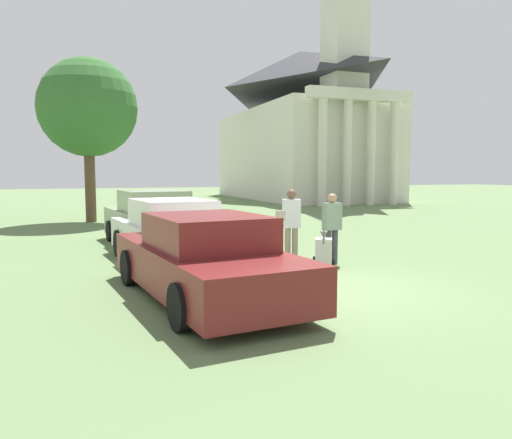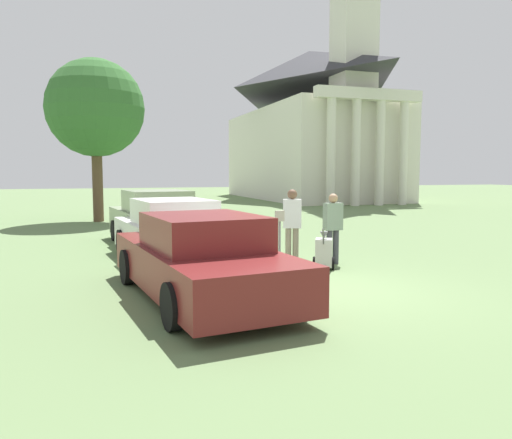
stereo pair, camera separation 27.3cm
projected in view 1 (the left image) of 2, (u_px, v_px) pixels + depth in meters
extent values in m
plane|color=#607A4C|center=(325.00, 290.00, 9.08)|extent=(120.00, 120.00, 0.00)
cube|color=maroon|center=(204.00, 267.00, 8.49)|extent=(2.54, 5.21, 0.70)
cube|color=maroon|center=(208.00, 232.00, 8.25)|extent=(1.94, 2.30, 0.55)
cylinder|color=black|center=(128.00, 268.00, 9.46)|extent=(0.27, 0.69, 0.67)
cylinder|color=black|center=(219.00, 260.00, 10.31)|extent=(0.27, 0.69, 0.67)
cylinder|color=black|center=(180.00, 307.00, 6.71)|extent=(0.27, 0.69, 0.67)
cylinder|color=black|center=(298.00, 292.00, 7.55)|extent=(0.27, 0.69, 0.67)
cube|color=silver|center=(170.00, 240.00, 11.62)|extent=(2.39, 5.09, 0.74)
cube|color=silver|center=(172.00, 212.00, 11.39)|extent=(1.81, 2.24, 0.59)
cylinder|color=black|center=(119.00, 243.00, 12.60)|extent=(0.27, 0.70, 0.68)
cylinder|color=black|center=(185.00, 239.00, 13.39)|extent=(0.27, 0.70, 0.68)
cylinder|color=black|center=(151.00, 263.00, 9.90)|extent=(0.27, 0.70, 0.68)
cylinder|color=black|center=(231.00, 256.00, 10.69)|extent=(0.27, 0.70, 0.68)
cube|color=gray|center=(152.00, 225.00, 14.53)|extent=(2.49, 4.92, 0.84)
cube|color=gray|center=(153.00, 201.00, 14.30)|extent=(1.91, 2.18, 0.60)
cylinder|color=black|center=(110.00, 231.00, 15.44)|extent=(0.26, 0.66, 0.64)
cylinder|color=black|center=(168.00, 228.00, 16.28)|extent=(0.26, 0.66, 0.64)
cylinder|color=black|center=(132.00, 243.00, 12.85)|extent=(0.26, 0.66, 0.64)
cylinder|color=black|center=(200.00, 239.00, 13.68)|extent=(0.26, 0.66, 0.64)
cylinder|color=slate|center=(280.00, 248.00, 10.33)|extent=(0.05, 0.05, 1.13)
cube|color=gray|center=(281.00, 216.00, 10.26)|extent=(0.18, 0.09, 0.22)
cylinder|color=gray|center=(295.00, 246.00, 11.66)|extent=(0.14, 0.14, 0.85)
cylinder|color=gray|center=(288.00, 246.00, 11.66)|extent=(0.14, 0.14, 0.85)
cube|color=silver|center=(291.00, 213.00, 11.59)|extent=(0.47, 0.35, 0.67)
sphere|color=brown|center=(292.00, 194.00, 11.54)|extent=(0.23, 0.23, 0.23)
cylinder|color=#3F3F47|center=(335.00, 246.00, 11.71)|extent=(0.14, 0.14, 0.80)
cylinder|color=#3F3F47|center=(328.00, 247.00, 11.65)|extent=(0.14, 0.14, 0.80)
cube|color=gray|center=(332.00, 216.00, 11.61)|extent=(0.43, 0.24, 0.63)
sphere|color=tan|center=(332.00, 198.00, 11.57)|extent=(0.22, 0.22, 0.22)
cube|color=#B2B2AD|center=(324.00, 252.00, 10.99)|extent=(0.52, 0.56, 0.60)
cone|color=#59595B|center=(324.00, 235.00, 10.95)|extent=(0.18, 0.18, 0.16)
cylinder|color=#4C4C4C|center=(324.00, 237.00, 10.49)|extent=(0.30, 0.54, 0.43)
cylinder|color=black|center=(314.00, 263.00, 11.04)|extent=(0.17, 0.27, 0.28)
cylinder|color=black|center=(333.00, 263.00, 10.98)|extent=(0.17, 0.27, 0.28)
cube|color=silver|center=(299.00, 155.00, 40.39)|extent=(8.64, 17.39, 6.98)
pyramid|color=#333338|center=(300.00, 72.00, 39.75)|extent=(8.82, 17.73, 3.14)
cylinder|color=silver|center=(323.00, 153.00, 30.82)|extent=(0.56, 0.56, 6.63)
cylinder|color=silver|center=(347.00, 153.00, 31.39)|extent=(0.56, 0.56, 6.63)
cylinder|color=silver|center=(371.00, 153.00, 31.96)|extent=(0.56, 0.56, 6.63)
cylinder|color=silver|center=(394.00, 154.00, 32.54)|extent=(0.56, 0.56, 6.63)
cube|color=silver|center=(360.00, 95.00, 31.33)|extent=(7.35, 0.70, 0.70)
cube|color=silver|center=(345.00, 22.00, 32.82)|extent=(2.40, 2.40, 9.98)
cylinder|color=brown|center=(90.00, 186.00, 21.29)|extent=(0.44, 0.44, 3.09)
sphere|color=#33662D|center=(88.00, 107.00, 20.97)|extent=(4.12, 4.12, 4.12)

